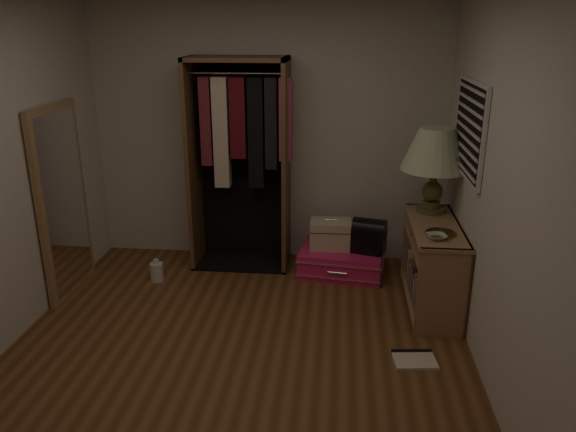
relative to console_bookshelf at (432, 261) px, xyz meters
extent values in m
plane|color=brown|center=(-1.54, -1.03, -0.40)|extent=(4.00, 4.00, 0.00)
cube|color=beige|center=(-1.54, 0.97, 0.90)|extent=(3.50, 0.02, 2.60)
cube|color=beige|center=(-1.54, -3.03, 0.90)|extent=(3.50, 0.02, 2.60)
cube|color=beige|center=(0.21, -1.03, 0.90)|extent=(0.02, 4.00, 2.60)
cube|color=silver|center=(0.19, -0.03, 1.15)|extent=(0.03, 0.96, 0.76)
cube|color=black|center=(0.19, -0.03, 1.15)|extent=(0.03, 0.90, 0.70)
cube|color=silver|center=(0.17, -0.03, 0.84)|extent=(0.01, 0.88, 0.02)
cube|color=silver|center=(0.17, -0.03, 0.92)|extent=(0.01, 0.88, 0.02)
cube|color=silver|center=(0.17, -0.03, 0.99)|extent=(0.01, 0.88, 0.02)
cube|color=silver|center=(0.17, -0.03, 1.07)|extent=(0.01, 0.88, 0.02)
cube|color=silver|center=(0.17, -0.03, 1.15)|extent=(0.01, 0.88, 0.02)
cube|color=silver|center=(0.17, -0.03, 1.23)|extent=(0.01, 0.88, 0.02)
cube|color=silver|center=(0.17, -0.03, 1.31)|extent=(0.01, 0.88, 0.02)
cube|color=silver|center=(0.17, -0.03, 1.38)|extent=(0.01, 0.88, 0.02)
cube|color=silver|center=(0.17, -0.03, 1.46)|extent=(0.01, 0.88, 0.02)
cube|color=#926A46|center=(0.00, -0.56, -0.02)|extent=(0.40, 0.03, 0.75)
cube|color=#926A46|center=(0.00, 0.51, -0.02)|extent=(0.40, 0.03, 0.75)
cube|color=#926A46|center=(0.00, -0.03, -0.34)|extent=(0.40, 1.04, 0.03)
cube|color=#926A46|center=(0.00, -0.03, 0.17)|extent=(0.40, 1.04, 0.03)
cube|color=#926A46|center=(0.00, -0.03, 0.34)|extent=(0.42, 1.12, 0.03)
cube|color=brown|center=(0.19, -0.03, -0.02)|extent=(0.02, 1.10, 0.75)
cube|color=#926A46|center=(-0.01, 0.30, 0.25)|extent=(0.36, 0.38, 0.13)
cube|color=gray|center=(-0.08, -0.50, -0.19)|extent=(0.18, 0.03, 0.27)
cube|color=#4C3833|center=(-0.09, -0.47, -0.19)|extent=(0.15, 0.03, 0.28)
cube|color=#B7AD99|center=(-0.07, -0.43, -0.18)|extent=(0.20, 0.04, 0.28)
cube|color=brown|center=(-0.06, -0.38, -0.17)|extent=(0.22, 0.04, 0.31)
cube|color=#3F4C59|center=(-0.07, -0.34, -0.19)|extent=(0.19, 0.03, 0.27)
cube|color=gray|center=(-0.06, -0.30, -0.18)|extent=(0.21, 0.03, 0.29)
cube|color=#59594C|center=(-0.09, -0.26, -0.18)|extent=(0.16, 0.03, 0.30)
cube|color=#B2724C|center=(-0.08, -0.21, -0.18)|extent=(0.18, 0.03, 0.30)
cube|color=beige|center=(-0.08, -0.17, -0.21)|extent=(0.18, 0.03, 0.23)
cube|color=#332D38|center=(-0.08, -0.14, -0.20)|extent=(0.17, 0.03, 0.25)
cube|color=gray|center=(-0.09, -0.10, -0.21)|extent=(0.16, 0.03, 0.23)
cube|color=#4C3833|center=(-0.06, -0.05, -0.17)|extent=(0.21, 0.03, 0.30)
cube|color=#B7AD99|center=(-0.07, -0.02, -0.20)|extent=(0.19, 0.03, 0.26)
cube|color=brown|center=(-0.09, 0.03, -0.18)|extent=(0.16, 0.04, 0.29)
cube|color=#3F4C59|center=(-0.08, 0.08, -0.21)|extent=(0.17, 0.03, 0.24)
cube|color=gray|center=(-0.09, 0.12, -0.21)|extent=(0.16, 0.04, 0.23)
cube|color=#59594C|center=(-0.09, 0.18, -0.21)|extent=(0.16, 0.05, 0.23)
cube|color=#B2724C|center=(-0.08, 0.23, -0.19)|extent=(0.18, 0.05, 0.26)
cube|color=beige|center=(-0.08, 0.28, -0.17)|extent=(0.17, 0.04, 0.30)
cube|color=#332D38|center=(-0.08, 0.33, -0.18)|extent=(0.18, 0.03, 0.28)
cube|color=brown|center=(-2.24, 0.71, 0.63)|extent=(0.04, 0.50, 2.05)
cube|color=brown|center=(-1.33, 0.71, 0.63)|extent=(0.04, 0.50, 2.05)
cube|color=brown|center=(-1.79, 0.71, 1.63)|extent=(0.95, 0.50, 0.04)
cube|color=black|center=(-1.79, 0.95, 0.63)|extent=(0.95, 0.02, 2.05)
cube|color=black|center=(-1.79, 0.71, -0.39)|extent=(0.95, 0.50, 0.02)
cylinder|color=white|center=(-1.79, 0.71, 1.50)|extent=(0.87, 0.02, 0.02)
cube|color=maroon|center=(-2.09, 0.69, 1.05)|extent=(0.10, 0.11, 0.84)
cube|color=beige|center=(-1.95, 0.69, 0.95)|extent=(0.14, 0.14, 1.05)
cube|color=#590F19|center=(-1.78, 0.69, 1.09)|extent=(0.15, 0.13, 0.75)
cube|color=black|center=(-1.62, 0.69, 0.95)|extent=(0.15, 0.10, 1.05)
cube|color=black|center=(-1.47, 0.69, 1.04)|extent=(0.11, 0.13, 0.85)
cube|color=#BF4C72|center=(-1.33, 0.69, 1.09)|extent=(0.12, 0.13, 0.77)
cube|color=#9C754B|center=(-3.24, -0.03, 0.45)|extent=(0.05, 0.80, 1.70)
cube|color=white|center=(-3.21, -0.03, 0.45)|extent=(0.01, 0.68, 1.58)
cube|color=#DD1A61|center=(-0.77, 0.57, -0.28)|extent=(0.85, 0.66, 0.25)
cube|color=white|center=(-0.77, 0.57, -0.34)|extent=(0.88, 0.68, 0.01)
cube|color=white|center=(-0.77, 0.57, -0.21)|extent=(0.88, 0.68, 0.01)
cylinder|color=white|center=(-0.81, 0.28, -0.28)|extent=(0.18, 0.04, 0.02)
cube|color=#C3B395|center=(-0.88, 0.62, -0.02)|extent=(0.40, 0.28, 0.27)
cube|color=brown|center=(-0.88, 0.62, 0.04)|extent=(0.41, 0.29, 0.01)
cylinder|color=white|center=(-0.88, 0.62, 0.13)|extent=(0.11, 0.02, 0.02)
cube|color=black|center=(-0.52, 0.53, -0.03)|extent=(0.35, 0.28, 0.24)
cylinder|color=black|center=(-0.52, 0.53, 0.09)|extent=(0.35, 0.28, 0.20)
cylinder|color=#494E26|center=(0.00, 0.31, 0.37)|extent=(0.27, 0.27, 0.04)
cylinder|color=#494E26|center=(0.00, 0.31, 0.42)|extent=(0.16, 0.16, 0.05)
sphere|color=#494E26|center=(0.00, 0.31, 0.54)|extent=(0.19, 0.19, 0.18)
cylinder|color=#494E26|center=(0.00, 0.31, 0.68)|extent=(0.07, 0.07, 0.11)
cone|color=beige|center=(0.00, 0.31, 0.92)|extent=(0.63, 0.63, 0.36)
cone|color=beige|center=(0.00, 0.31, 0.92)|extent=(0.56, 0.56, 0.34)
cylinder|color=#AA7A41|center=(0.00, -0.26, 0.36)|extent=(0.27, 0.27, 0.01)
imported|color=#9BBA9E|center=(-0.05, -0.37, 0.37)|extent=(0.18, 0.18, 0.04)
cylinder|color=silver|center=(-2.52, 0.22, -0.31)|extent=(0.13, 0.13, 0.18)
cylinder|color=silver|center=(-2.52, 0.22, -0.20)|extent=(0.06, 0.06, 0.04)
cube|color=beige|center=(-0.23, -0.93, -0.39)|extent=(0.33, 0.28, 0.03)
cube|color=black|center=(-0.24, -0.83, -0.39)|extent=(0.31, 0.07, 0.03)
camera|label=1|loc=(-0.81, -4.52, 1.95)|focal=35.00mm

